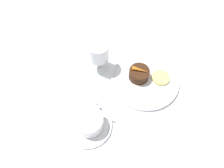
{
  "coord_description": "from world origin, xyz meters",
  "views": [
    {
      "loc": [
        -0.47,
        -0.07,
        0.74
      ],
      "look_at": [
        -0.08,
        0.07,
        0.04
      ],
      "focal_mm": 35.0,
      "sensor_mm": 36.0,
      "label": 1
    }
  ],
  "objects_px": {
    "wine_glass": "(99,53)",
    "dessert_cake": "(139,74)",
    "fork": "(119,117)",
    "coffee_cup": "(89,122)",
    "dinner_plate": "(145,79)"
  },
  "relations": [
    {
      "from": "wine_glass",
      "to": "dessert_cake",
      "type": "distance_m",
      "value": 0.17
    },
    {
      "from": "wine_glass",
      "to": "fork",
      "type": "bearing_deg",
      "value": -141.77
    },
    {
      "from": "coffee_cup",
      "to": "dessert_cake",
      "type": "distance_m",
      "value": 0.26
    },
    {
      "from": "dinner_plate",
      "to": "fork",
      "type": "height_order",
      "value": "dinner_plate"
    },
    {
      "from": "coffee_cup",
      "to": "wine_glass",
      "type": "relative_size",
      "value": 0.92
    },
    {
      "from": "dinner_plate",
      "to": "coffee_cup",
      "type": "distance_m",
      "value": 0.28
    },
    {
      "from": "fork",
      "to": "dinner_plate",
      "type": "bearing_deg",
      "value": -13.59
    },
    {
      "from": "wine_glass",
      "to": "dessert_cake",
      "type": "height_order",
      "value": "wine_glass"
    },
    {
      "from": "fork",
      "to": "dessert_cake",
      "type": "distance_m",
      "value": 0.18
    },
    {
      "from": "coffee_cup",
      "to": "wine_glass",
      "type": "height_order",
      "value": "wine_glass"
    },
    {
      "from": "dessert_cake",
      "to": "fork",
      "type": "bearing_deg",
      "value": 174.39
    },
    {
      "from": "coffee_cup",
      "to": "dessert_cake",
      "type": "bearing_deg",
      "value": -23.14
    },
    {
      "from": "coffee_cup",
      "to": "dessert_cake",
      "type": "height_order",
      "value": "coffee_cup"
    },
    {
      "from": "dessert_cake",
      "to": "coffee_cup",
      "type": "bearing_deg",
      "value": 156.86
    },
    {
      "from": "dinner_plate",
      "to": "wine_glass",
      "type": "xyz_separation_m",
      "value": [
        -0.0,
        0.19,
        0.08
      ]
    }
  ]
}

